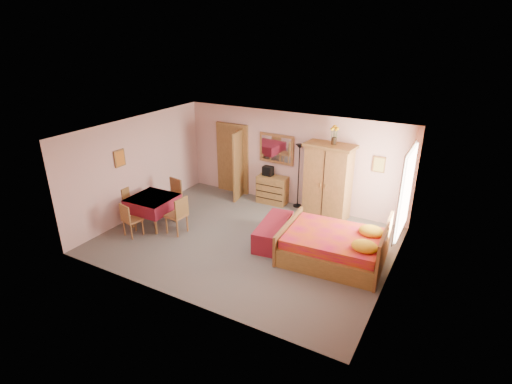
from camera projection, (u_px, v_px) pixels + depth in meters
The scene contains 23 objects.
floor at pixel (246, 240), 9.44m from camera, with size 6.50×6.50×0.00m, color slate.
ceiling at pixel (245, 133), 8.44m from camera, with size 6.50×6.50×0.00m, color brown.
wall_back at pixel (292, 160), 10.96m from camera, with size 6.50×0.10×2.60m, color #DDA9A0.
wall_front at pixel (173, 237), 6.92m from camera, with size 6.50×0.10×2.60m, color #DDA9A0.
wall_left at pixel (138, 167), 10.40m from camera, with size 0.10×5.00×2.60m, color #DDA9A0.
wall_right at pixel (395, 221), 7.48m from camera, with size 0.10×5.00×2.60m, color #DDA9A0.
doorway at pixel (233, 159), 11.89m from camera, with size 1.06×0.12×2.15m, color #9E6B35.
window at pixel (405, 192), 8.41m from camera, with size 0.08×1.40×1.95m, color white.
picture_left at pixel (120, 158), 9.75m from camera, with size 0.04×0.32×0.42m, color orange.
picture_back at pixel (379, 164), 9.78m from camera, with size 0.30×0.04×0.40m, color #D8BF59.
chest_of_drawers at pixel (272, 190), 11.31m from camera, with size 0.85×0.42×0.80m, color #9E6D35.
wall_mirror at pixel (276, 149), 11.04m from camera, with size 1.05×0.06×0.83m, color white.
stereo at pixel (268, 171), 11.20m from camera, with size 0.28×0.21×0.26m, color black.
floor_lamp at pixel (299, 176), 10.89m from camera, with size 0.23×0.23×1.80m, color black.
wardrobe at pixel (328, 181), 10.28m from camera, with size 1.26×0.65×1.98m, color #AD733A.
sunflower_vase at pixel (334, 135), 9.81m from camera, with size 0.19×0.19×0.48m, color yellow.
bed at pixel (334, 239), 8.49m from camera, with size 2.16×1.70×1.00m, color #C61344.
bench at pixel (273, 232), 9.31m from camera, with size 0.55×1.49×0.50m, color maroon.
dining_table at pixel (154, 211), 10.05m from camera, with size 1.04×1.04×0.76m, color maroon.
chair_south at pixel (132, 219), 9.52m from camera, with size 0.38×0.38×0.85m, color #9B6234.
chair_north at pixel (171, 197), 10.59m from camera, with size 0.44×0.44×0.96m, color #9F6935.
chair_west at pixel (134, 204), 10.28m from camera, with size 0.40×0.40×0.89m, color #A37237.
chair_east at pixel (176, 215), 9.63m from camera, with size 0.43×0.43×0.95m, color #AA6E39.
Camera 1 is at (4.23, -7.12, 4.67)m, focal length 28.00 mm.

